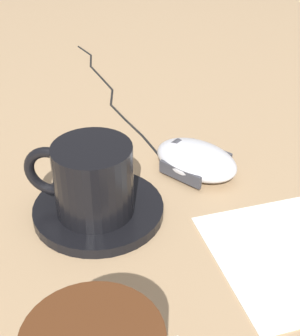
# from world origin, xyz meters

# --- Properties ---
(ground_plane) EXTENTS (3.00, 3.00, 0.00)m
(ground_plane) POSITION_xyz_m (0.00, 0.00, 0.00)
(ground_plane) COLOR #9E7F5B
(saucer) EXTENTS (0.13, 0.13, 0.01)m
(saucer) POSITION_xyz_m (-0.02, -0.09, 0.01)
(saucer) COLOR black
(saucer) RESTS_ON ground
(coffee_cup) EXTENTS (0.09, 0.09, 0.07)m
(coffee_cup) POSITION_xyz_m (-0.01, -0.09, 0.05)
(coffee_cup) COLOR black
(coffee_cup) RESTS_ON saucer
(computer_mouse) EXTENTS (0.09, 0.11, 0.03)m
(computer_mouse) POSITION_xyz_m (-0.15, -0.09, 0.02)
(computer_mouse) COLOR silver
(computer_mouse) RESTS_ON ground
(mouse_cable) EXTENTS (0.11, 0.37, 0.00)m
(mouse_cable) POSITION_xyz_m (-0.19, -0.33, 0.00)
(mouse_cable) COLOR black
(mouse_cable) RESTS_ON ground
(napkin_spare) EXTENTS (0.19, 0.19, 0.00)m
(napkin_spare) POSITION_xyz_m (-0.13, 0.07, 0.00)
(napkin_spare) COLOR silver
(napkin_spare) RESTS_ON ground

